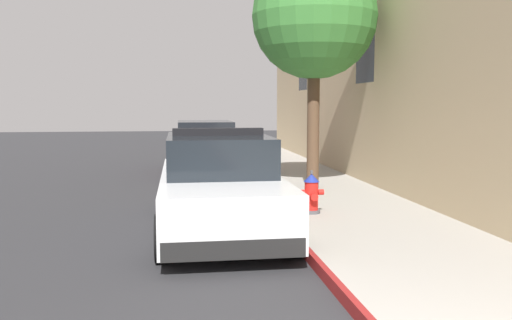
{
  "coord_description": "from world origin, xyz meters",
  "views": [
    {
      "loc": [
        -1.73,
        -2.81,
        2.06
      ],
      "look_at": [
        -0.25,
        7.36,
        1.0
      ],
      "focal_mm": 37.61,
      "sensor_mm": 36.0,
      "label": 1
    }
  ],
  "objects_px": {
    "police_cruiser": "(219,185)",
    "street_tree": "(314,17)",
    "fire_hydrant": "(311,193)",
    "parked_car_silver_ahead": "(205,148)"
  },
  "relations": [
    {
      "from": "fire_hydrant",
      "to": "police_cruiser",
      "type": "bearing_deg",
      "value": -166.95
    },
    {
      "from": "fire_hydrant",
      "to": "street_tree",
      "type": "distance_m",
      "value": 4.57
    },
    {
      "from": "fire_hydrant",
      "to": "street_tree",
      "type": "relative_size",
      "value": 0.14
    },
    {
      "from": "fire_hydrant",
      "to": "street_tree",
      "type": "bearing_deg",
      "value": 75.3
    },
    {
      "from": "police_cruiser",
      "to": "street_tree",
      "type": "xyz_separation_m",
      "value": [
        2.41,
        3.21,
        3.27
      ]
    },
    {
      "from": "fire_hydrant",
      "to": "street_tree",
      "type": "height_order",
      "value": "street_tree"
    },
    {
      "from": "parked_car_silver_ahead",
      "to": "police_cruiser",
      "type": "bearing_deg",
      "value": -91.22
    },
    {
      "from": "parked_car_silver_ahead",
      "to": "fire_hydrant",
      "type": "xyz_separation_m",
      "value": [
        1.5,
        -7.43,
        -0.24
      ]
    },
    {
      "from": "police_cruiser",
      "to": "fire_hydrant",
      "type": "xyz_separation_m",
      "value": [
        1.67,
        0.39,
        -0.24
      ]
    },
    {
      "from": "police_cruiser",
      "to": "parked_car_silver_ahead",
      "type": "distance_m",
      "value": 7.82
    }
  ]
}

